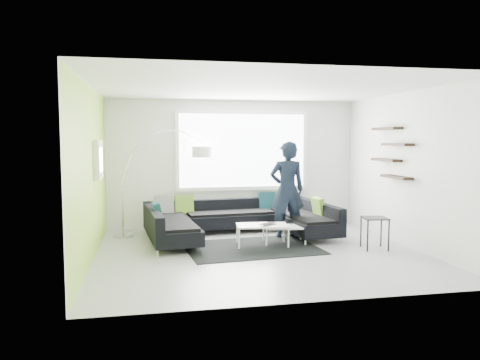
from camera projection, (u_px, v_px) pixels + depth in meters
The scene contains 9 objects.
ground at pixel (259, 253), 8.03m from camera, with size 5.50×5.50×0.00m, color gray.
room_shell at pixel (259, 147), 8.08m from camera, with size 5.54×5.04×2.82m.
sectional_sofa at pixel (239, 221), 9.24m from camera, with size 3.74×2.53×0.76m.
rug at pixel (251, 248), 8.38m from camera, with size 2.32×1.69×0.01m, color black.
coffee_table at pixel (273, 234), 8.64m from camera, with size 1.20×0.70×0.39m, color silver.
arc_lamp at pixel (122, 184), 9.25m from camera, with size 2.01×0.92×2.14m, color silver, non-canonical shape.
side_table at pixel (375, 233), 8.28m from camera, with size 0.41×0.41×0.57m, color black.
person at pixel (287, 190), 9.24m from camera, with size 0.71×0.48×1.90m, color black.
laptop at pixel (270, 224), 8.47m from camera, with size 0.44×0.42×0.03m, color black.
Camera 1 is at (-1.84, -7.68, 1.95)m, focal length 35.00 mm.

